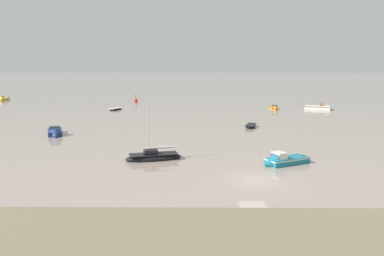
# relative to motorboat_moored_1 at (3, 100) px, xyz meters

# --- Properties ---
(ground_plane) EXTENTS (800.00, 800.00, 0.00)m
(ground_plane) POSITION_rel_motorboat_moored_1_xyz_m (60.03, -73.70, -0.26)
(ground_plane) COLOR gray
(motorboat_moored_1) EXTENTS (3.16, 5.90, 1.93)m
(motorboat_moored_1) POSITION_rel_motorboat_moored_1_xyz_m (0.00, 0.00, 0.00)
(motorboat_moored_1) COLOR gold
(motorboat_moored_1) RESTS_ON ground
(motorboat_moored_2) EXTENTS (7.06, 4.36, 2.29)m
(motorboat_moored_2) POSITION_rel_motorboat_moored_1_xyz_m (83.48, -20.46, 0.05)
(motorboat_moored_2) COLOR white
(motorboat_moored_2) RESTS_ON ground
(sailboat_moored_0) EXTENTS (6.46, 3.52, 6.92)m
(sailboat_moored_0) POSITION_rel_motorboat_moored_1_xyz_m (50.12, -66.40, 0.04)
(sailboat_moored_0) COLOR black
(sailboat_moored_0) RESTS_ON ground
(rowboat_moored_0) EXTENTS (2.60, 4.42, 0.66)m
(rowboat_moored_0) POSITION_rel_motorboat_moored_1_xyz_m (63.84, -44.74, -0.08)
(rowboat_moored_0) COLOR black
(rowboat_moored_0) RESTS_ON ground
(motorboat_moored_3) EXTENTS (5.61, 4.09, 2.04)m
(motorboat_moored_3) POSITION_rel_motorboat_moored_1_xyz_m (63.68, -68.29, 0.04)
(motorboat_moored_3) COLOR #197084
(motorboat_moored_3) RESTS_ON ground
(motorboat_moored_4) EXTENTS (3.75, 5.79, 2.08)m
(motorboat_moored_4) POSITION_rel_motorboat_moored_1_xyz_m (34.07, -52.24, 0.05)
(motorboat_moored_4) COLOR navy
(motorboat_moored_4) RESTS_ON ground
(motorboat_moored_5) EXTENTS (1.62, 4.19, 1.56)m
(motorboat_moored_5) POSITION_rel_motorboat_moored_1_xyz_m (72.75, -20.19, -0.03)
(motorboat_moored_5) COLOR orange
(motorboat_moored_5) RESTS_ON ground
(rowboat_moored_3) EXTENTS (2.93, 4.05, 0.61)m
(rowboat_moored_3) POSITION_rel_motorboat_moored_1_xyz_m (36.54, -21.49, -0.10)
(rowboat_moored_3) COLOR black
(rowboat_moored_3) RESTS_ON ground
(channel_buoy) EXTENTS (0.90, 0.90, 2.30)m
(channel_buoy) POSITION_rel_motorboat_moored_1_xyz_m (38.36, -3.60, 0.20)
(channel_buoy) COLOR red
(channel_buoy) RESTS_ON ground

